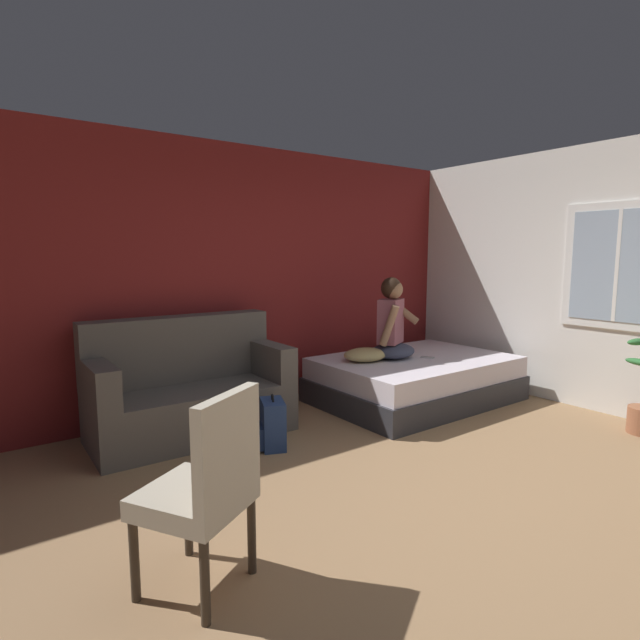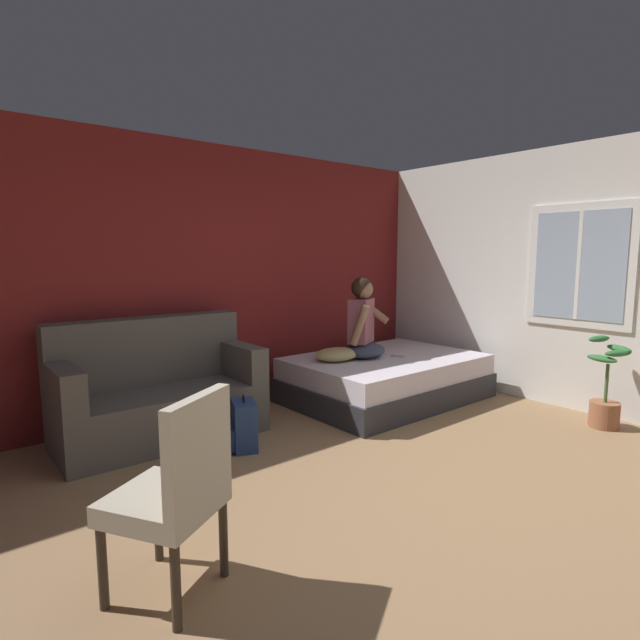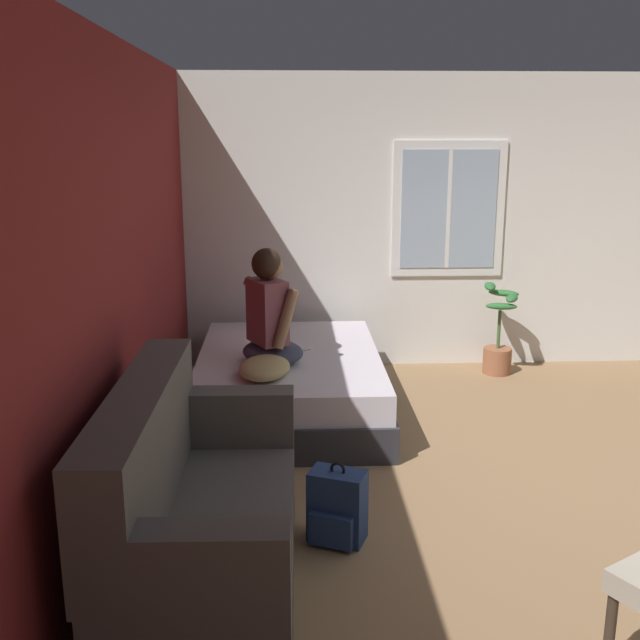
# 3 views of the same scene
# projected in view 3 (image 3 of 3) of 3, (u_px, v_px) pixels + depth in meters

# --- Properties ---
(ground_plane) EXTENTS (40.00, 40.00, 0.00)m
(ground_plane) POSITION_uv_depth(u_px,v_px,m) (603.00, 503.00, 4.52)
(ground_plane) COLOR #93704C
(wall_back_accent) EXTENTS (10.67, 0.16, 2.70)m
(wall_back_accent) POSITION_uv_depth(u_px,v_px,m) (100.00, 289.00, 4.06)
(wall_back_accent) COLOR maroon
(wall_back_accent) RESTS_ON ground
(wall_side_with_window) EXTENTS (0.19, 7.06, 2.70)m
(wall_side_with_window) POSITION_uv_depth(u_px,v_px,m) (487.00, 223.00, 7.02)
(wall_side_with_window) COLOR silver
(wall_side_with_window) RESTS_ON ground
(bed) EXTENTS (2.10, 1.46, 0.48)m
(bed) POSITION_uv_depth(u_px,v_px,m) (289.00, 383.00, 5.95)
(bed) COLOR #2D2D33
(bed) RESTS_ON ground
(couch) EXTENTS (1.72, 0.85, 1.04)m
(couch) POSITION_uv_depth(u_px,v_px,m) (193.00, 516.00, 3.57)
(couch) COLOR #514C47
(couch) RESTS_ON ground
(person_seated) EXTENTS (0.67, 0.63, 0.88)m
(person_seated) POSITION_uv_depth(u_px,v_px,m) (270.00, 317.00, 5.58)
(person_seated) COLOR #383D51
(person_seated) RESTS_ON bed
(backpack) EXTENTS (0.32, 0.35, 0.46)m
(backpack) POSITION_uv_depth(u_px,v_px,m) (337.00, 508.00, 4.07)
(backpack) COLOR navy
(backpack) RESTS_ON ground
(throw_pillow) EXTENTS (0.54, 0.44, 0.14)m
(throw_pillow) POSITION_uv_depth(u_px,v_px,m) (265.00, 368.00, 5.31)
(throw_pillow) COLOR tan
(throw_pillow) RESTS_ON bed
(cell_phone) EXTENTS (0.13, 0.16, 0.01)m
(cell_phone) POSITION_uv_depth(u_px,v_px,m) (301.00, 350.00, 5.98)
(cell_phone) COLOR #B7B7BC
(cell_phone) RESTS_ON bed
(potted_plant) EXTENTS (0.39, 0.37, 0.85)m
(potted_plant) POSITION_uv_depth(u_px,v_px,m) (498.00, 342.00, 6.88)
(potted_plant) COLOR #995B3D
(potted_plant) RESTS_ON ground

